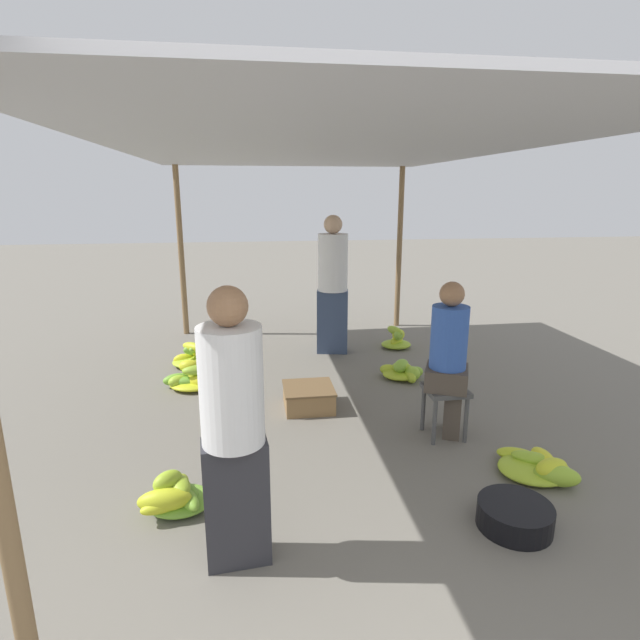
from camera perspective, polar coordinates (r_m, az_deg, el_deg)
The scene contains 15 objects.
canopy_post_back_left at distance 7.42m, azimuth -15.59°, elevation 7.45°, with size 0.08×0.08×2.40m, color olive.
canopy_post_back_right at distance 7.70m, azimuth 9.05°, elevation 8.03°, with size 0.08×0.08×2.40m, color olive.
canopy_tarp at distance 4.62m, azimuth 0.07°, elevation 19.21°, with size 3.61×5.93×0.04m, color #B2B2B7.
vendor_foreground at distance 2.74m, azimuth -9.88°, elevation -11.95°, with size 0.37×0.37×1.58m.
stool at distance 4.38m, azimuth 14.10°, elevation -8.58°, with size 0.34×0.34×0.44m.
vendor_seated at distance 4.27m, azimuth 14.58°, elevation -4.18°, with size 0.45×0.45×1.34m.
basin_black at distance 3.54m, azimuth 21.36°, elevation -20.11°, with size 0.46×0.46×0.16m.
banana_pile_left_0 at distance 3.58m, azimuth -16.16°, elevation -18.74°, with size 0.46×0.46×0.27m.
banana_pile_left_1 at distance 5.51m, azimuth -14.54°, elevation -6.62°, with size 0.60×0.45×0.31m.
banana_pile_left_2 at distance 6.20m, azimuth -13.95°, elevation -4.07°, with size 0.61×0.48×0.30m.
banana_pile_right_0 at distance 5.68m, azimuth 9.55°, elevation -5.87°, with size 0.50×0.46×0.22m.
banana_pile_right_1 at distance 6.75m, azimuth 8.76°, elevation -2.18°, with size 0.40×0.36×0.29m.
banana_pile_right_3 at distance 4.16m, azimuth 23.78°, elevation -15.02°, with size 0.53×0.62×0.18m.
crate_near at distance 4.87m, azimuth -1.31°, elevation -8.82°, with size 0.48×0.48×0.22m.
shopper_walking_mid at distance 6.33m, azimuth 1.46°, elevation 4.25°, with size 0.44×0.44×1.76m.
Camera 1 is at (-0.66, -1.49, 2.03)m, focal length 28.00 mm.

